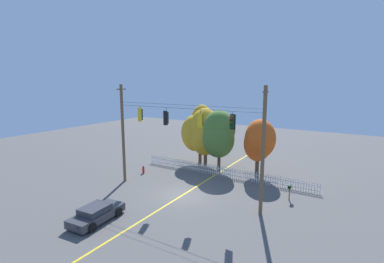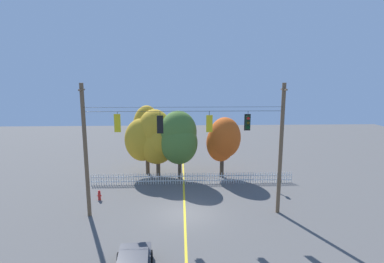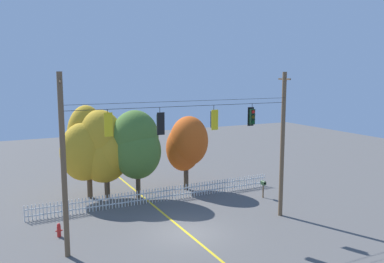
{
  "view_description": "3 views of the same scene",
  "coord_description": "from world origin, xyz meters",
  "px_view_note": "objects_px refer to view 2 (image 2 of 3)",
  "views": [
    {
      "loc": [
        12.52,
        -19.23,
        9.53
      ],
      "look_at": [
        0.64,
        0.43,
        5.5
      ],
      "focal_mm": 26.55,
      "sensor_mm": 36.0,
      "label": 1
    },
    {
      "loc": [
        -0.26,
        -20.27,
        9.71
      ],
      "look_at": [
        0.53,
        0.02,
        6.01
      ],
      "focal_mm": 28.24,
      "sensor_mm": 36.0,
      "label": 2
    },
    {
      "loc": [
        -9.64,
        -20.19,
        9.23
      ],
      "look_at": [
        0.43,
        0.26,
        5.92
      ],
      "focal_mm": 37.74,
      "sensor_mm": 36.0,
      "label": 3
    }
  ],
  "objects_px": {
    "traffic_signal_southbound_primary": "(248,122)",
    "roadside_mailbox": "(279,181)",
    "traffic_signal_eastbound_side": "(160,124)",
    "autumn_maple_near_fence": "(146,135)",
    "autumn_maple_mid": "(157,139)",
    "autumn_oak_far_east": "(178,138)",
    "traffic_signal_westbound_side": "(118,123)",
    "autumn_maple_far_west": "(223,140)",
    "traffic_signal_northbound_primary": "(209,123)",
    "fire_hydrant": "(99,195)"
  },
  "relations": [
    {
      "from": "autumn_maple_near_fence",
      "to": "autumn_maple_mid",
      "type": "xyz_separation_m",
      "value": [
        1.2,
        -0.54,
        -0.24
      ]
    },
    {
      "from": "traffic_signal_eastbound_side",
      "to": "autumn_maple_near_fence",
      "type": "height_order",
      "value": "traffic_signal_eastbound_side"
    },
    {
      "from": "autumn_maple_near_fence",
      "to": "roadside_mailbox",
      "type": "relative_size",
      "value": 5.32
    },
    {
      "from": "autumn_maple_near_fence",
      "to": "fire_hydrant",
      "type": "bearing_deg",
      "value": -114.91
    },
    {
      "from": "traffic_signal_eastbound_side",
      "to": "autumn_maple_far_west",
      "type": "bearing_deg",
      "value": 56.19
    },
    {
      "from": "autumn_maple_near_fence",
      "to": "autumn_maple_far_west",
      "type": "height_order",
      "value": "autumn_maple_near_fence"
    },
    {
      "from": "autumn_maple_mid",
      "to": "autumn_maple_far_west",
      "type": "xyz_separation_m",
      "value": [
        6.38,
        -0.58,
        -0.05
      ]
    },
    {
      "from": "traffic_signal_eastbound_side",
      "to": "traffic_signal_northbound_primary",
      "type": "height_order",
      "value": "same"
    },
    {
      "from": "traffic_signal_southbound_primary",
      "to": "autumn_maple_near_fence",
      "type": "distance_m",
      "value": 12.6
    },
    {
      "from": "autumn_maple_far_west",
      "to": "traffic_signal_westbound_side",
      "type": "bearing_deg",
      "value": -135.53
    },
    {
      "from": "autumn_oak_far_east",
      "to": "autumn_maple_far_west",
      "type": "height_order",
      "value": "autumn_oak_far_east"
    },
    {
      "from": "traffic_signal_southbound_primary",
      "to": "fire_hydrant",
      "type": "bearing_deg",
      "value": 166.14
    },
    {
      "from": "autumn_oak_far_east",
      "to": "traffic_signal_southbound_primary",
      "type": "bearing_deg",
      "value": -58.18
    },
    {
      "from": "traffic_signal_westbound_side",
      "to": "autumn_maple_mid",
      "type": "bearing_deg",
      "value": 77.48
    },
    {
      "from": "autumn_maple_mid",
      "to": "roadside_mailbox",
      "type": "relative_size",
      "value": 5.08
    },
    {
      "from": "autumn_oak_far_east",
      "to": "autumn_maple_far_west",
      "type": "xyz_separation_m",
      "value": [
        4.34,
        0.35,
        -0.29
      ]
    },
    {
      "from": "autumn_maple_mid",
      "to": "autumn_maple_far_west",
      "type": "height_order",
      "value": "autumn_maple_mid"
    },
    {
      "from": "traffic_signal_westbound_side",
      "to": "autumn_maple_far_west",
      "type": "relative_size",
      "value": 0.23
    },
    {
      "from": "autumn_maple_near_fence",
      "to": "traffic_signal_eastbound_side",
      "type": "bearing_deg",
      "value": -77.25
    },
    {
      "from": "traffic_signal_westbound_side",
      "to": "traffic_signal_southbound_primary",
      "type": "distance_m",
      "value": 8.84
    },
    {
      "from": "traffic_signal_northbound_primary",
      "to": "autumn_oak_far_east",
      "type": "distance_m",
      "value": 8.54
    },
    {
      "from": "autumn_maple_mid",
      "to": "autumn_oak_far_east",
      "type": "xyz_separation_m",
      "value": [
        2.04,
        -0.93,
        0.23
      ]
    },
    {
      "from": "traffic_signal_westbound_side",
      "to": "autumn_maple_near_fence",
      "type": "relative_size",
      "value": 0.2
    },
    {
      "from": "roadside_mailbox",
      "to": "autumn_maple_far_west",
      "type": "bearing_deg",
      "value": 132.28
    },
    {
      "from": "traffic_signal_eastbound_side",
      "to": "autumn_maple_mid",
      "type": "xyz_separation_m",
      "value": [
        -0.91,
        8.76,
        -2.81
      ]
    },
    {
      "from": "traffic_signal_northbound_primary",
      "to": "autumn_maple_mid",
      "type": "relative_size",
      "value": 0.22
    },
    {
      "from": "roadside_mailbox",
      "to": "traffic_signal_southbound_primary",
      "type": "bearing_deg",
      "value": -135.44
    },
    {
      "from": "autumn_oak_far_east",
      "to": "autumn_maple_far_west",
      "type": "bearing_deg",
      "value": 4.57
    },
    {
      "from": "traffic_signal_southbound_primary",
      "to": "autumn_maple_mid",
      "type": "height_order",
      "value": "traffic_signal_southbound_primary"
    },
    {
      "from": "traffic_signal_southbound_primary",
      "to": "autumn_maple_near_fence",
      "type": "relative_size",
      "value": 0.2
    },
    {
      "from": "traffic_signal_southbound_primary",
      "to": "autumn_oak_far_east",
      "type": "relative_size",
      "value": 0.21
    },
    {
      "from": "traffic_signal_northbound_primary",
      "to": "fire_hydrant",
      "type": "height_order",
      "value": "traffic_signal_northbound_primary"
    },
    {
      "from": "autumn_maple_near_fence",
      "to": "autumn_oak_far_east",
      "type": "height_order",
      "value": "autumn_maple_near_fence"
    },
    {
      "from": "autumn_maple_near_fence",
      "to": "fire_hydrant",
      "type": "xyz_separation_m",
      "value": [
        -3.04,
        -6.54,
        -3.56
      ]
    },
    {
      "from": "traffic_signal_northbound_primary",
      "to": "autumn_maple_near_fence",
      "type": "xyz_separation_m",
      "value": [
        -5.44,
        9.3,
        -2.62
      ]
    },
    {
      "from": "traffic_signal_northbound_primary",
      "to": "autumn_maple_near_fence",
      "type": "height_order",
      "value": "traffic_signal_northbound_primary"
    },
    {
      "from": "roadside_mailbox",
      "to": "traffic_signal_eastbound_side",
      "type": "bearing_deg",
      "value": -159.46
    },
    {
      "from": "autumn_maple_far_west",
      "to": "roadside_mailbox",
      "type": "height_order",
      "value": "autumn_maple_far_west"
    },
    {
      "from": "traffic_signal_eastbound_side",
      "to": "fire_hydrant",
      "type": "xyz_separation_m",
      "value": [
        -5.14,
        2.77,
        -6.14
      ]
    },
    {
      "from": "traffic_signal_northbound_primary",
      "to": "fire_hydrant",
      "type": "bearing_deg",
      "value": 161.93
    },
    {
      "from": "traffic_signal_southbound_primary",
      "to": "autumn_maple_far_west",
      "type": "bearing_deg",
      "value": 93.56
    },
    {
      "from": "fire_hydrant",
      "to": "autumn_maple_near_fence",
      "type": "bearing_deg",
      "value": 65.09
    },
    {
      "from": "autumn_maple_near_fence",
      "to": "fire_hydrant",
      "type": "relative_size",
      "value": 8.62
    },
    {
      "from": "autumn_maple_mid",
      "to": "autumn_maple_far_west",
      "type": "relative_size",
      "value": 1.12
    },
    {
      "from": "traffic_signal_eastbound_side",
      "to": "autumn_maple_far_west",
      "type": "xyz_separation_m",
      "value": [
        5.48,
        8.18,
        -2.87
      ]
    },
    {
      "from": "traffic_signal_eastbound_side",
      "to": "roadside_mailbox",
      "type": "distance_m",
      "value": 11.66
    },
    {
      "from": "traffic_signal_westbound_side",
      "to": "autumn_maple_mid",
      "type": "distance_m",
      "value": 9.44
    },
    {
      "from": "traffic_signal_northbound_primary",
      "to": "fire_hydrant",
      "type": "xyz_separation_m",
      "value": [
        -8.48,
        2.76,
        -6.18
      ]
    },
    {
      "from": "traffic_signal_westbound_side",
      "to": "fire_hydrant",
      "type": "distance_m",
      "value": 7.21
    },
    {
      "from": "traffic_signal_southbound_primary",
      "to": "roadside_mailbox",
      "type": "xyz_separation_m",
      "value": [
        3.65,
        3.59,
        -5.56
      ]
    }
  ]
}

